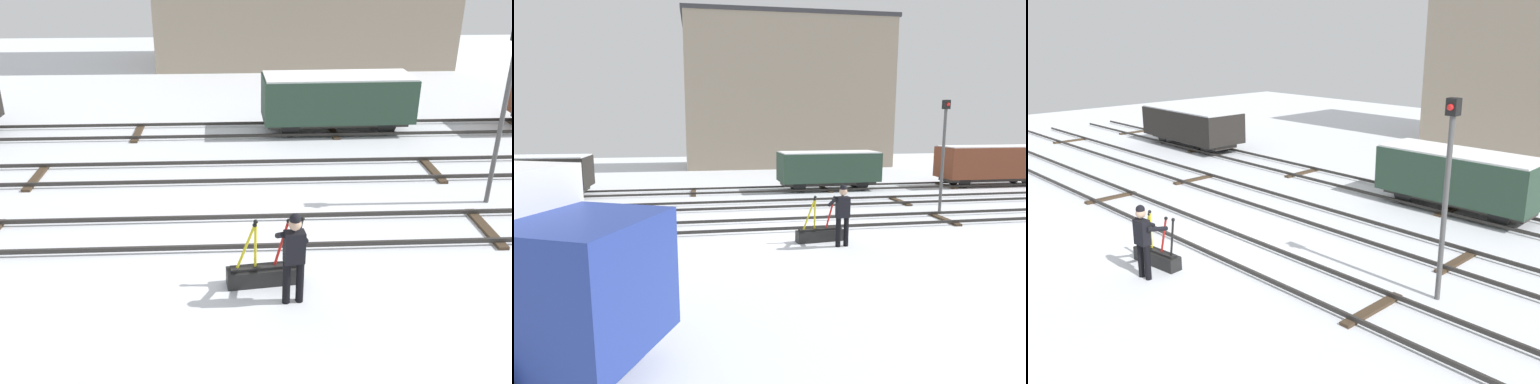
% 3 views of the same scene
% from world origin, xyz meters
% --- Properties ---
extents(ground_plane, '(60.00, 60.00, 0.00)m').
position_xyz_m(ground_plane, '(0.00, 0.00, 0.00)').
color(ground_plane, silver).
extents(track_main_line, '(44.00, 1.94, 0.18)m').
position_xyz_m(track_main_line, '(0.00, 0.00, 0.11)').
color(track_main_line, '#2D2B28').
rests_on(track_main_line, ground_plane).
extents(track_siding_near, '(44.00, 1.94, 0.18)m').
position_xyz_m(track_siding_near, '(0.00, 3.69, 0.11)').
color(track_siding_near, '#2D2B28').
rests_on(track_siding_near, ground_plane).
extents(track_siding_far, '(44.00, 1.94, 0.18)m').
position_xyz_m(track_siding_far, '(0.00, 7.63, 0.11)').
color(track_siding_far, '#2D2B28').
rests_on(track_siding_far, ground_plane).
extents(switch_lever_frame, '(1.56, 0.53, 1.45)m').
position_xyz_m(switch_lever_frame, '(0.44, -1.98, 0.25)').
color(switch_lever_frame, black).
rests_on(switch_lever_frame, ground_plane).
extents(rail_worker, '(0.59, 0.76, 1.88)m').
position_xyz_m(rail_worker, '(0.93, -2.60, 1.08)').
color(rail_worker, black).
rests_on(rail_worker, ground_plane).
extents(signal_post, '(0.24, 0.32, 4.53)m').
position_xyz_m(signal_post, '(6.55, 1.51, 2.72)').
color(signal_post, '#4C4C4C').
rests_on(signal_post, ground_plane).
extents(apartment_building, '(16.31, 6.81, 11.63)m').
position_xyz_m(apartment_building, '(3.96, 20.89, 5.82)').
color(apartment_building, gray).
rests_on(apartment_building, ground_plane).
extents(freight_car_far_end, '(5.33, 2.02, 2.06)m').
position_xyz_m(freight_car_far_end, '(3.62, 7.63, 1.21)').
color(freight_car_far_end, '#2D2B28').
rests_on(freight_car_far_end, ground_plane).
extents(freight_car_near_switch, '(6.10, 2.30, 2.03)m').
position_xyz_m(freight_car_near_switch, '(-11.57, 7.63, 1.20)').
color(freight_car_near_switch, '#2D2B28').
rests_on(freight_car_near_switch, ground_plane).
extents(freight_car_back_track, '(6.01, 2.01, 2.27)m').
position_xyz_m(freight_car_back_track, '(13.27, 7.63, 1.32)').
color(freight_car_back_track, '#2D2B28').
rests_on(freight_car_back_track, ground_plane).
extents(perched_bird_roof_left, '(0.28, 0.16, 0.13)m').
position_xyz_m(perched_bird_roof_left, '(1.26, 21.97, 11.68)').
color(perched_bird_roof_left, '#333338').
rests_on(perched_bird_roof_left, apartment_building).
extents(perched_bird_roof_right, '(0.28, 0.21, 0.13)m').
position_xyz_m(perched_bird_roof_right, '(10.78, 18.14, 11.68)').
color(perched_bird_roof_right, '#333338').
rests_on(perched_bird_roof_right, apartment_building).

